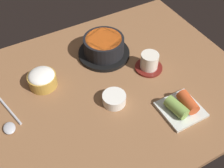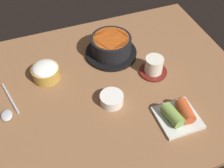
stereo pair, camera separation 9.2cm
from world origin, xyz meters
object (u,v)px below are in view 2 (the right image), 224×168
(stone_pot, at_px, (111,47))
(kimchi_plate, at_px, (178,115))
(spoon, at_px, (8,110))
(banchan_cup_center, at_px, (113,98))
(rice_bowl, at_px, (46,71))
(tea_cup_with_saucer, at_px, (154,66))

(stone_pot, relative_size, kimchi_plate, 1.56)
(stone_pot, bearing_deg, spoon, -160.80)
(banchan_cup_center, height_order, kimchi_plate, kimchi_plate)
(stone_pot, distance_m, kimchi_plate, 0.37)
(stone_pot, height_order, spoon, stone_pot)
(stone_pot, bearing_deg, rice_bowl, -171.77)
(rice_bowl, bearing_deg, banchan_cup_center, -45.85)
(stone_pot, xyz_separation_m, spoon, (-0.40, -0.14, -0.03))
(banchan_cup_center, distance_m, kimchi_plate, 0.21)
(kimchi_plate, relative_size, spoon, 0.76)
(stone_pot, height_order, rice_bowl, stone_pot)
(tea_cup_with_saucer, bearing_deg, banchan_cup_center, -157.01)
(tea_cup_with_saucer, xyz_separation_m, spoon, (-0.51, 0.00, -0.02))
(rice_bowl, distance_m, spoon, 0.18)
(rice_bowl, relative_size, spoon, 0.58)
(tea_cup_with_saucer, height_order, banchan_cup_center, tea_cup_with_saucer)
(tea_cup_with_saucer, height_order, spoon, tea_cup_with_saucer)
(rice_bowl, relative_size, banchan_cup_center, 1.26)
(stone_pot, bearing_deg, kimchi_plate, -75.79)
(spoon, bearing_deg, banchan_cup_center, -14.21)
(stone_pot, distance_m, tea_cup_with_saucer, 0.18)
(kimchi_plate, xyz_separation_m, spoon, (-0.49, 0.22, -0.01))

